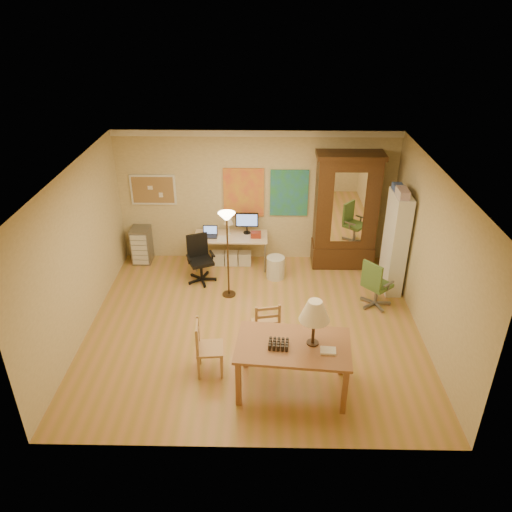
{
  "coord_description": "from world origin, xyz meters",
  "views": [
    {
      "loc": [
        0.17,
        -6.82,
        5.01
      ],
      "look_at": [
        0.04,
        0.3,
        1.19
      ],
      "focal_mm": 35.0,
      "sensor_mm": 36.0,
      "label": 1
    }
  ],
  "objects_px": {
    "office_chair_black": "(201,269)",
    "armoire": "(345,218)",
    "bookshelf": "(395,243)",
    "dining_table": "(301,335)",
    "computer_desk": "(233,247)",
    "office_chair_green": "(375,294)"
  },
  "relations": [
    {
      "from": "dining_table",
      "to": "computer_desk",
      "type": "distance_m",
      "value": 3.8
    },
    {
      "from": "office_chair_black",
      "to": "dining_table",
      "type": "bearing_deg",
      "value": -59.68
    },
    {
      "from": "office_chair_black",
      "to": "armoire",
      "type": "bearing_deg",
      "value": 14.49
    },
    {
      "from": "dining_table",
      "to": "bookshelf",
      "type": "height_order",
      "value": "bookshelf"
    },
    {
      "from": "office_chair_black",
      "to": "armoire",
      "type": "xyz_separation_m",
      "value": [
        2.81,
        0.73,
        0.77
      ]
    },
    {
      "from": "dining_table",
      "to": "office_chair_green",
      "type": "bearing_deg",
      "value": 55.23
    },
    {
      "from": "armoire",
      "to": "bookshelf",
      "type": "relative_size",
      "value": 1.24
    },
    {
      "from": "computer_desk",
      "to": "armoire",
      "type": "distance_m",
      "value": 2.32
    },
    {
      "from": "dining_table",
      "to": "armoire",
      "type": "distance_m",
      "value": 3.83
    },
    {
      "from": "dining_table",
      "to": "bookshelf",
      "type": "relative_size",
      "value": 0.86
    },
    {
      "from": "office_chair_black",
      "to": "armoire",
      "type": "relative_size",
      "value": 0.39
    },
    {
      "from": "computer_desk",
      "to": "bookshelf",
      "type": "xyz_separation_m",
      "value": [
        3.02,
        -0.83,
        0.53
      ]
    },
    {
      "from": "computer_desk",
      "to": "bookshelf",
      "type": "bearing_deg",
      "value": -15.3
    },
    {
      "from": "computer_desk",
      "to": "office_chair_green",
      "type": "height_order",
      "value": "computer_desk"
    },
    {
      "from": "armoire",
      "to": "bookshelf",
      "type": "distance_m",
      "value": 1.21
    },
    {
      "from": "bookshelf",
      "to": "office_chair_black",
      "type": "bearing_deg",
      "value": 177.04
    },
    {
      "from": "armoire",
      "to": "office_chair_black",
      "type": "bearing_deg",
      "value": -165.51
    },
    {
      "from": "office_chair_green",
      "to": "bookshelf",
      "type": "distance_m",
      "value": 1.03
    },
    {
      "from": "computer_desk",
      "to": "armoire",
      "type": "height_order",
      "value": "armoire"
    },
    {
      "from": "bookshelf",
      "to": "computer_desk",
      "type": "bearing_deg",
      "value": 164.7
    },
    {
      "from": "dining_table",
      "to": "office_chair_black",
      "type": "relative_size",
      "value": 1.76
    },
    {
      "from": "computer_desk",
      "to": "office_chair_black",
      "type": "height_order",
      "value": "computer_desk"
    }
  ]
}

